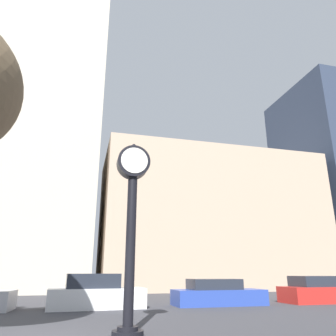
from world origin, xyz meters
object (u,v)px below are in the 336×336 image
street_clock (132,212)px  car_blue (218,294)px  car_red (317,291)px  car_white (96,294)px

street_clock → car_blue: 9.26m
car_red → car_blue: bearing=179.4°
car_blue → car_red: bearing=-0.1°
car_blue → car_red: 5.75m
car_red → car_white: bearing=180.0°
car_blue → street_clock: bearing=-127.6°
street_clock → car_red: size_ratio=1.36×
car_blue → car_red: size_ratio=1.17×
street_clock → car_white: size_ratio=1.21×
street_clock → car_blue: (5.44, 7.00, -2.68)m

